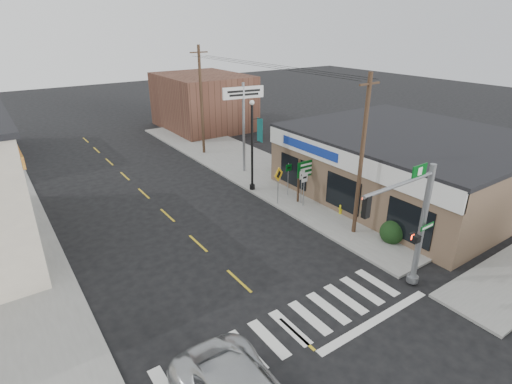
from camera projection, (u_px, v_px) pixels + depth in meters
ground at (297, 334)px, 14.86m from camera, size 140.00×140.00×0.00m
sidewalk_right at (277, 178)px, 29.37m from camera, size 6.00×38.00×0.13m
center_line at (198, 243)px, 20.91m from camera, size 0.12×56.00×0.01m
crosswalk at (290, 328)px, 15.16m from camera, size 11.00×2.20×0.01m
thrift_store at (408, 165)px, 26.19m from camera, size 12.00×14.00×4.00m
bldg_distant_right at (203, 101)px, 42.70m from camera, size 8.00×10.00×5.60m
traffic_signal_pole at (415, 217)px, 15.97m from camera, size 4.46×0.37×5.64m
guide_sign at (307, 173)px, 25.05m from camera, size 1.63×0.14×2.85m
fire_hydrant at (341, 209)px, 23.71m from camera, size 0.20×0.20×0.62m
ped_crossing_sign at (278, 179)px, 24.49m from camera, size 0.95×0.07×2.44m
lamp_post at (253, 139)px, 25.98m from camera, size 0.78×0.62×6.05m
dance_center_sign at (243, 105)px, 28.75m from camera, size 3.11×0.19×6.61m
bare_tree at (366, 156)px, 22.86m from camera, size 2.22×2.22×4.43m
shrub_front at (392, 232)px, 20.76m from camera, size 1.26×1.26×0.95m
shrub_back at (352, 196)px, 25.32m from camera, size 0.99×0.99×0.75m
utility_pole_near at (362, 156)px, 20.13m from camera, size 1.47×0.22×8.44m
utility_pole_far at (201, 100)px, 33.18m from camera, size 1.55×0.23×8.89m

